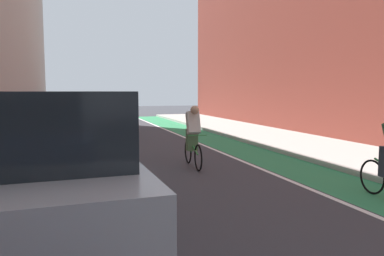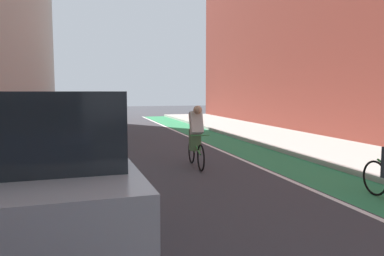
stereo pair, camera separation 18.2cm
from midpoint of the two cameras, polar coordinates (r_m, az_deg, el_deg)
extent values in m
plane|color=#38383D|center=(8.98, -0.82, -7.08)|extent=(79.55, 79.55, 0.00)
cube|color=#2D8451|center=(11.90, 10.79, -3.99)|extent=(1.60, 36.16, 0.00)
cube|color=white|center=(11.52, 6.79, -4.25)|extent=(0.12, 36.16, 0.00)
cube|color=#A8A59E|center=(13.21, 20.54, -3.00)|extent=(3.42, 36.16, 0.14)
cube|color=#9EA0A8|center=(4.87, -21.33, -8.73)|extent=(2.05, 4.66, 0.95)
cube|color=black|center=(4.51, -21.86, 0.45)|extent=(1.77, 2.81, 0.75)
cylinder|color=black|center=(6.70, -12.76, -8.75)|extent=(0.24, 0.67, 0.66)
torus|color=black|center=(7.99, 26.72, -6.83)|extent=(0.08, 0.67, 0.67)
torus|color=black|center=(9.25, 1.93, -4.58)|extent=(0.08, 0.67, 0.67)
torus|color=black|center=(10.26, 0.43, -3.56)|extent=(0.08, 0.67, 0.67)
cylinder|color=#338C3F|center=(9.72, 1.14, -2.76)|extent=(0.10, 0.96, 0.33)
cylinder|color=#338C3F|center=(9.88, 0.89, -2.15)|extent=(0.04, 0.12, 0.55)
cylinder|color=#338C3F|center=(9.25, 1.82, -1.14)|extent=(0.48, 0.05, 0.02)
cube|color=#4C7247|center=(9.80, 1.00, -1.81)|extent=(0.29, 0.26, 0.56)
cube|color=beige|center=(9.62, 1.18, 0.81)|extent=(0.34, 0.42, 0.60)
sphere|color=tan|center=(9.45, 1.42, 2.79)|extent=(0.22, 0.22, 0.22)
camera|label=1|loc=(0.09, -89.22, 0.08)|focal=34.96mm
camera|label=2|loc=(0.09, 90.78, -0.08)|focal=34.96mm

